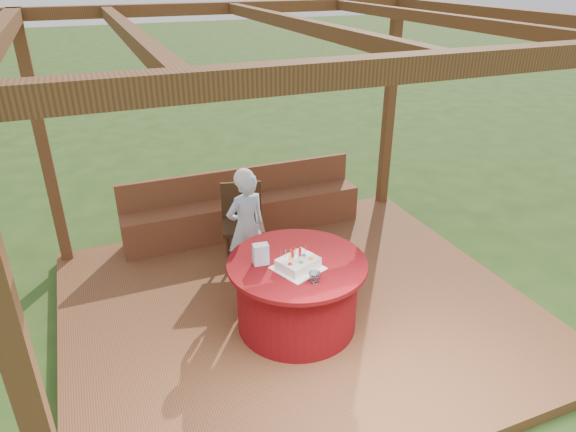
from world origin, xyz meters
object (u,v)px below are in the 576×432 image
(birthday_cake, at_px, (298,263))
(table, at_px, (297,293))
(elderly_woman, at_px, (246,225))
(gift_bag, at_px, (261,254))
(bench, at_px, (244,212))
(drinking_glass, at_px, (315,278))
(chair, at_px, (242,219))

(birthday_cake, bearing_deg, table, 70.43)
(elderly_woman, bearing_deg, gift_bag, -99.15)
(bench, bearing_deg, drinking_glass, -93.11)
(bench, distance_m, birthday_cake, 2.17)
(bench, xyz_separation_m, birthday_cake, (-0.17, -2.11, 0.48))
(gift_bag, xyz_separation_m, drinking_glass, (0.31, -0.46, -0.05))
(gift_bag, height_order, drinking_glass, gift_bag)
(chair, bearing_deg, drinking_glass, -87.09)
(chair, relative_size, birthday_cake, 1.88)
(table, height_order, gift_bag, gift_bag)
(bench, height_order, gift_bag, gift_bag)
(chair, distance_m, birthday_cake, 1.49)
(bench, height_order, elderly_woman, elderly_woman)
(table, xyz_separation_m, birthday_cake, (-0.04, -0.11, 0.39))
(elderly_woman, relative_size, gift_bag, 6.56)
(bench, relative_size, drinking_glass, 29.34)
(table, relative_size, drinking_glass, 12.38)
(birthday_cake, bearing_deg, gift_bag, 143.59)
(chair, xyz_separation_m, gift_bag, (-0.22, -1.27, 0.28))
(table, xyz_separation_m, gift_bag, (-0.31, 0.09, 0.44))
(birthday_cake, height_order, gift_bag, gift_bag)
(elderly_woman, bearing_deg, table, -79.99)
(bench, bearing_deg, table, -93.70)
(bench, xyz_separation_m, table, (-0.13, -2.00, 0.09))
(elderly_woman, relative_size, drinking_glass, 12.35)
(table, xyz_separation_m, elderly_woman, (-0.17, 0.96, 0.29))
(birthday_cake, distance_m, drinking_glass, 0.26)
(chair, xyz_separation_m, elderly_woman, (-0.08, -0.40, 0.13))
(chair, distance_m, drinking_glass, 1.75)
(chair, relative_size, gift_bag, 4.69)
(birthday_cake, bearing_deg, bench, 85.43)
(chair, height_order, elderly_woman, elderly_woman)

